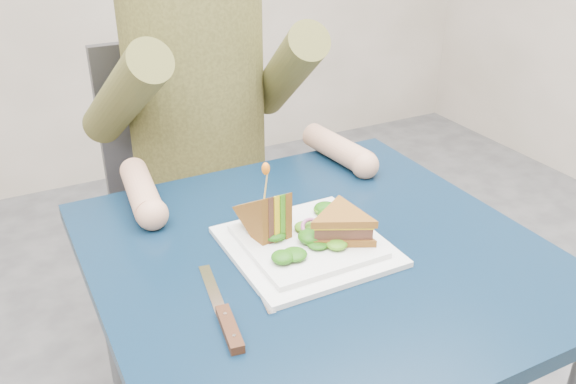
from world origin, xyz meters
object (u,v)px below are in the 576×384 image
table (318,287)px  sandwich_flat (342,225)px  chair (192,186)px  knife (226,321)px  sandwich_upright (267,217)px  plate (306,244)px  fork (257,281)px  diner (197,63)px

table → sandwich_flat: 0.13m
chair → knife: size_ratio=4.20×
sandwich_upright → plate: bearing=-39.9°
table → knife: size_ratio=3.38×
sandwich_upright → fork: bearing=-123.6°
sandwich_upright → knife: size_ratio=0.57×
diner → sandwich_upright: diner is taller
table → knife: (-0.22, -0.11, 0.09)m
knife → diner: bearing=72.6°
diner → fork: bearing=-102.3°
table → fork: bearing=-164.1°
sandwich_upright → knife: 0.23m
sandwich_flat → sandwich_upright: (-0.11, 0.07, 0.01)m
knife → plate: bearing=31.5°
chair → fork: size_ratio=5.20×
sandwich_upright → fork: 0.13m
sandwich_upright → knife: sandwich_upright is taller
plate → sandwich_flat: bearing=-24.4°
table → diner: (-0.00, 0.58, 0.26)m
table → plate: 0.09m
diner → fork: diner is taller
plate → knife: plate is taller
plate → fork: plate is taller
plate → sandwich_upright: bearing=140.1°
sandwich_flat → diner: bearing=93.6°
sandwich_flat → knife: 0.27m
plate → fork: size_ratio=1.45×
table → chair: bearing=90.0°
diner → knife: (-0.22, -0.69, -0.18)m
sandwich_flat → knife: sandwich_flat is taller
fork → sandwich_upright: bearing=56.4°
table → chair: (0.00, 0.69, -0.11)m
table → plate: size_ratio=2.88×
diner → sandwich_flat: size_ratio=4.32×
diner → knife: 0.75m
plate → sandwich_upright: size_ratio=2.07×
sandwich_flat → knife: size_ratio=0.78×
plate → knife: size_ratio=1.17×
table → chair: size_ratio=0.81×
plate → knife: 0.23m
chair → diner: size_ratio=1.25×
knife → table: bearing=26.8°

